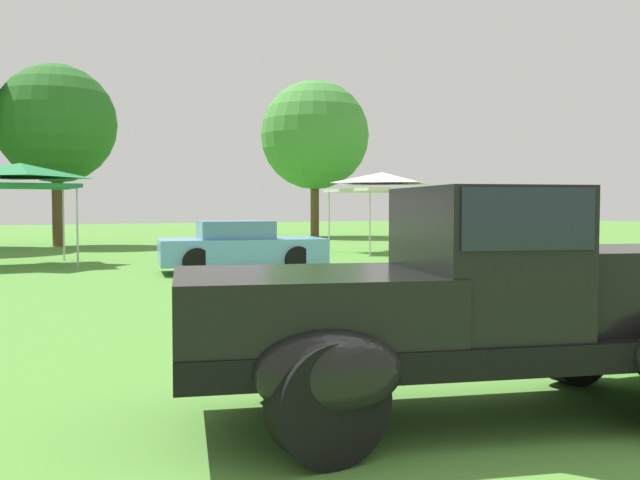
% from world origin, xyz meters
% --- Properties ---
extents(ground_plane, '(120.00, 120.00, 0.00)m').
position_xyz_m(ground_plane, '(0.00, 0.00, 0.00)').
color(ground_plane, '#4C8433').
extents(feature_pickup_truck, '(4.46, 2.73, 1.70)m').
position_xyz_m(feature_pickup_truck, '(0.18, 0.35, 0.86)').
color(feature_pickup_truck, black).
rests_on(feature_pickup_truck, ground_plane).
extents(show_car_skyblue, '(4.13, 2.47, 1.22)m').
position_xyz_m(show_car_skyblue, '(2.87, 11.70, 0.60)').
color(show_car_skyblue, '#669EDB').
rests_on(show_car_skyblue, ground_plane).
extents(show_car_orange, '(4.68, 2.08, 1.22)m').
position_xyz_m(show_car_orange, '(9.06, 10.11, 0.60)').
color(show_car_orange, orange).
rests_on(show_car_orange, ground_plane).
extents(spectator_near_truck, '(0.42, 0.47, 1.69)m').
position_xyz_m(spectator_near_truck, '(2.56, 2.75, 0.91)').
color(spectator_near_truck, '#7F7056').
rests_on(spectator_near_truck, ground_plane).
extents(canopy_tent_center_field, '(2.72, 2.72, 2.71)m').
position_xyz_m(canopy_tent_center_field, '(-1.53, 16.23, 2.42)').
color(canopy_tent_center_field, '#B7B7BC').
rests_on(canopy_tent_center_field, ground_plane).
extents(canopy_tent_right_field, '(2.91, 2.91, 2.71)m').
position_xyz_m(canopy_tent_right_field, '(9.63, 15.87, 2.42)').
color(canopy_tent_right_field, '#B7B7BC').
rests_on(canopy_tent_right_field, ground_plane).
extents(treeline_mid_right, '(4.61, 4.61, 7.10)m').
position_xyz_m(treeline_mid_right, '(0.54, 25.12, 4.77)').
color(treeline_mid_right, brown).
rests_on(treeline_mid_right, ground_plane).
extents(treeline_far_right, '(5.54, 5.54, 7.99)m').
position_xyz_m(treeline_far_right, '(13.35, 27.76, 5.20)').
color(treeline_far_right, brown).
rests_on(treeline_far_right, ground_plane).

